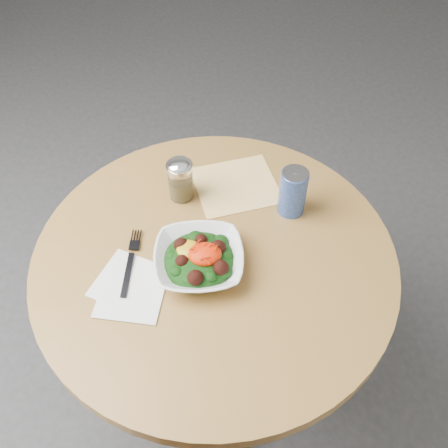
# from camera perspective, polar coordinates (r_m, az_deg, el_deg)

# --- Properties ---
(ground) EXTENTS (6.00, 6.00, 0.00)m
(ground) POSITION_cam_1_polar(r_m,az_deg,el_deg) (1.89, -0.75, -17.28)
(ground) COLOR #323234
(ground) RESTS_ON ground
(table) EXTENTS (0.90, 0.90, 0.75)m
(table) POSITION_cam_1_polar(r_m,az_deg,el_deg) (1.40, -0.98, -8.30)
(table) COLOR black
(table) RESTS_ON ground
(cloth_napkin) EXTENTS (0.26, 0.25, 0.00)m
(cloth_napkin) POSITION_cam_1_polar(r_m,az_deg,el_deg) (1.39, 1.41, 4.44)
(cloth_napkin) COLOR orange
(cloth_napkin) RESTS_ON table
(paper_napkins) EXTENTS (0.20, 0.22, 0.00)m
(paper_napkins) POSITION_cam_1_polar(r_m,az_deg,el_deg) (1.19, -10.69, -7.14)
(paper_napkins) COLOR white
(paper_napkins) RESTS_ON table
(salad_bowl) EXTENTS (0.22, 0.22, 0.08)m
(salad_bowl) POSITION_cam_1_polar(r_m,az_deg,el_deg) (1.19, -2.87, -4.05)
(salad_bowl) COLOR white
(salad_bowl) RESTS_ON table
(fork) EXTENTS (0.04, 0.20, 0.00)m
(fork) POSITION_cam_1_polar(r_m,az_deg,el_deg) (1.24, -10.58, -4.03)
(fork) COLOR black
(fork) RESTS_ON table
(spice_shaker) EXTENTS (0.07, 0.07, 0.13)m
(spice_shaker) POSITION_cam_1_polar(r_m,az_deg,el_deg) (1.32, -5.00, 5.10)
(spice_shaker) COLOR silver
(spice_shaker) RESTS_ON table
(beverage_can) EXTENTS (0.07, 0.07, 0.14)m
(beverage_can) POSITION_cam_1_polar(r_m,az_deg,el_deg) (1.29, 7.87, 3.66)
(beverage_can) COLOR navy
(beverage_can) RESTS_ON table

